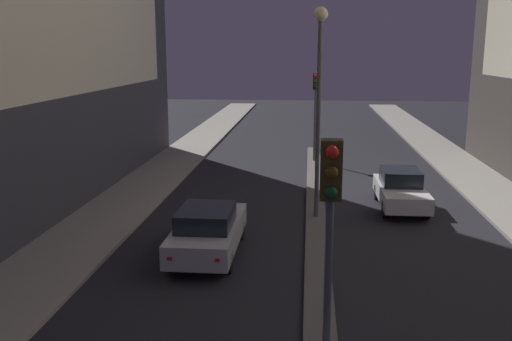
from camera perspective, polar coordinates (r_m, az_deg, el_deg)
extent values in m
cube|color=#56544F|center=(21.51, 6.01, -4.67)|extent=(0.75, 30.28, 0.11)
cylinder|color=#4C4C51|center=(9.25, 7.10, -14.73)|extent=(0.12, 0.12, 3.93)
cube|color=#3D3814|center=(8.45, 7.52, 0.06)|extent=(0.32, 0.28, 0.90)
sphere|color=red|center=(8.21, 7.62, 1.85)|extent=(0.20, 0.20, 0.20)
sphere|color=#4C380A|center=(8.27, 7.56, -0.19)|extent=(0.20, 0.20, 0.20)
sphere|color=#0F3D19|center=(8.34, 7.51, -2.21)|extent=(0.20, 0.20, 0.20)
cylinder|color=#4C4C51|center=(31.73, 5.90, 4.50)|extent=(0.12, 0.12, 3.93)
cube|color=#3D3814|center=(31.50, 5.99, 8.86)|extent=(0.32, 0.28, 0.90)
sphere|color=red|center=(31.31, 6.01, 9.39)|extent=(0.20, 0.20, 0.20)
sphere|color=#4C380A|center=(31.32, 5.99, 8.84)|extent=(0.20, 0.20, 0.20)
sphere|color=#0F3D19|center=(31.34, 5.98, 8.30)|extent=(0.20, 0.20, 0.20)
cylinder|color=#4C4C51|center=(20.71, 6.24, 4.94)|extent=(0.16, 0.16, 7.14)
sphere|color=#F9EAB2|center=(20.58, 6.48, 15.29)|extent=(0.51, 0.51, 0.51)
cube|color=#B2B2B7|center=(17.71, -4.78, -6.27)|extent=(1.85, 4.65, 0.69)
cube|color=black|center=(17.20, -5.02, -4.68)|extent=(1.57, 2.09, 0.55)
cube|color=red|center=(15.69, -8.64, -8.71)|extent=(0.14, 0.04, 0.10)
cube|color=red|center=(15.44, -3.90, -8.94)|extent=(0.14, 0.04, 0.10)
cylinder|color=black|center=(19.31, -6.42, -5.81)|extent=(0.22, 0.64, 0.64)
cylinder|color=black|center=(19.05, -1.58, -5.98)|extent=(0.22, 0.64, 0.64)
cylinder|color=black|center=(16.66, -8.43, -8.82)|extent=(0.22, 0.64, 0.64)
cylinder|color=black|center=(16.36, -2.80, -9.10)|extent=(0.22, 0.64, 0.64)
cube|color=silver|center=(23.29, 14.28, -2.21)|extent=(1.73, 4.25, 0.61)
cube|color=black|center=(23.46, 14.24, -0.60)|extent=(1.47, 1.91, 0.59)
cube|color=red|center=(25.25, 12.20, -0.94)|extent=(0.14, 0.04, 0.10)
cube|color=red|center=(25.42, 14.91, -0.98)|extent=(0.14, 0.04, 0.10)
cylinder|color=black|center=(24.53, 12.04, -2.12)|extent=(0.22, 0.64, 0.64)
cylinder|color=black|center=(24.75, 15.51, -2.17)|extent=(0.22, 0.64, 0.64)
cylinder|color=black|center=(22.00, 12.82, -3.80)|extent=(0.22, 0.64, 0.64)
cylinder|color=black|center=(22.25, 16.68, -3.83)|extent=(0.22, 0.64, 0.64)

